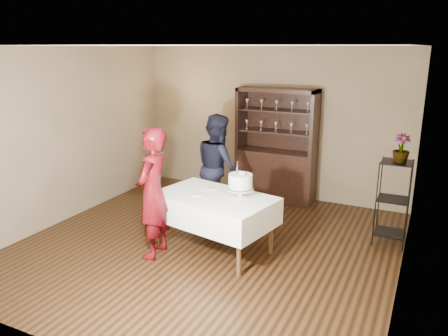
{
  "coord_description": "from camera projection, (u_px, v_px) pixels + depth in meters",
  "views": [
    {
      "loc": [
        2.66,
        -4.96,
        2.69
      ],
      "look_at": [
        0.21,
        0.1,
        1.12
      ],
      "focal_mm": 35.0,
      "sensor_mm": 36.0,
      "label": 1
    }
  ],
  "objects": [
    {
      "name": "floor",
      "position": [
        208.0,
        245.0,
        6.13
      ],
      "size": [
        5.0,
        5.0,
        0.0
      ],
      "primitive_type": "plane",
      "color": "black",
      "rests_on": "ground"
    },
    {
      "name": "ceiling",
      "position": [
        205.0,
        46.0,
        5.41
      ],
      "size": [
        5.0,
        5.0,
        0.0
      ],
      "primitive_type": "plane",
      "rotation": [
        3.14,
        0.0,
        0.0
      ],
      "color": "silver",
      "rests_on": "back_wall"
    },
    {
      "name": "back_wall",
      "position": [
        271.0,
        123.0,
        7.94
      ],
      "size": [
        5.0,
        0.02,
        2.7
      ],
      "primitive_type": "cube",
      "color": "brown",
      "rests_on": "floor"
    },
    {
      "name": "wall_left",
      "position": [
        66.0,
        135.0,
        6.82
      ],
      "size": [
        0.02,
        5.0,
        2.7
      ],
      "primitive_type": "cube",
      "color": "brown",
      "rests_on": "floor"
    },
    {
      "name": "wall_right",
      "position": [
        410.0,
        175.0,
        4.72
      ],
      "size": [
        0.02,
        5.0,
        2.7
      ],
      "primitive_type": "cube",
      "color": "brown",
      "rests_on": "floor"
    },
    {
      "name": "china_hutch",
      "position": [
        276.0,
        163.0,
        7.82
      ],
      "size": [
        1.4,
        0.48,
        2.0
      ],
      "color": "black",
      "rests_on": "floor"
    },
    {
      "name": "plant_etagere",
      "position": [
        393.0,
        199.0,
        6.04
      ],
      "size": [
        0.42,
        0.42,
        1.2
      ],
      "color": "black",
      "rests_on": "floor"
    },
    {
      "name": "cake_table",
      "position": [
        214.0,
        209.0,
        5.83
      ],
      "size": [
        1.72,
        1.25,
        0.78
      ],
      "rotation": [
        0.0,
        0.0,
        -0.2
      ],
      "color": "white",
      "rests_on": "floor"
    },
    {
      "name": "woman",
      "position": [
        153.0,
        193.0,
        5.63
      ],
      "size": [
        0.51,
        0.69,
        1.72
      ],
      "primitive_type": "imported",
      "rotation": [
        0.0,
        0.0,
        -1.4
      ],
      "color": "#37050D",
      "rests_on": "floor"
    },
    {
      "name": "man",
      "position": [
        218.0,
        167.0,
        6.91
      ],
      "size": [
        1.03,
        1.04,
        1.7
      ],
      "primitive_type": "imported",
      "rotation": [
        0.0,
        0.0,
        2.33
      ],
      "color": "black",
      "rests_on": "floor"
    },
    {
      "name": "cake",
      "position": [
        240.0,
        183.0,
        5.7
      ],
      "size": [
        0.41,
        0.41,
        0.48
      ],
      "rotation": [
        0.0,
        0.0,
        0.38
      ],
      "color": "white",
      "rests_on": "cake_table"
    },
    {
      "name": "plate_near",
      "position": [
        197.0,
        194.0,
        5.82
      ],
      "size": [
        0.23,
        0.23,
        0.01
      ],
      "primitive_type": "cylinder",
      "rotation": [
        0.0,
        0.0,
        -0.4
      ],
      "color": "white",
      "rests_on": "cake_table"
    },
    {
      "name": "plate_far",
      "position": [
        212.0,
        188.0,
        6.06
      ],
      "size": [
        0.21,
        0.21,
        0.01
      ],
      "primitive_type": "cylinder",
      "rotation": [
        0.0,
        0.0,
        0.35
      ],
      "color": "white",
      "rests_on": "cake_table"
    },
    {
      "name": "potted_plant",
      "position": [
        401.0,
        148.0,
        5.8
      ],
      "size": [
        0.27,
        0.27,
        0.39
      ],
      "primitive_type": "imported",
      "rotation": [
        0.0,
        0.0,
        0.29
      ],
      "color": "#456D34",
      "rests_on": "plant_etagere"
    }
  ]
}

